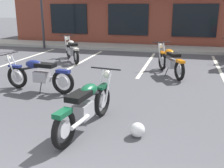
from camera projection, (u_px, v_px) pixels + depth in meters
The scene contains 9 objects.
ground_plane at pixel (121, 102), 6.39m from camera, with size 80.00×80.00×0.00m, color #47474C.
sidewalk_kerb at pixel (157, 48), 13.98m from camera, with size 22.00×1.80×0.14m, color #A8A59E.
brick_storefront_building at pixel (165, 8), 17.12m from camera, with size 17.86×6.64×4.10m.
painted_stall_lines at pixel (147, 63), 10.66m from camera, with size 10.66×4.80×0.01m.
motorcycle_foreground_classic at pixel (86, 106), 4.87m from camera, with size 0.72×2.10×0.98m.
motorcycle_red_sportbike at pixel (72, 50), 11.04m from camera, with size 1.45×1.81×0.98m.
motorcycle_black_cruiser at pixel (38, 74), 7.12m from camera, with size 2.11×0.68×0.98m.
motorcycle_blue_standard at pixel (170, 61), 8.81m from camera, with size 1.18×1.96×0.98m.
helmet_on_pavement at pixel (138, 130), 4.67m from camera, with size 0.26×0.26×0.26m.
Camera 1 is at (1.35, -1.96, 2.20)m, focal length 43.25 mm.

